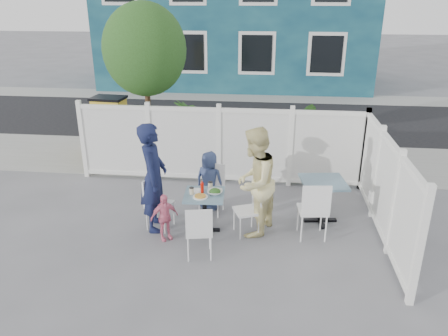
# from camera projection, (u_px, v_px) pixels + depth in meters

# --- Properties ---
(ground) EXTENTS (80.00, 80.00, 0.00)m
(ground) POSITION_uv_depth(u_px,v_px,m) (195.00, 241.00, 7.03)
(ground) COLOR slate
(near_sidewalk) EXTENTS (24.00, 2.60, 0.01)m
(near_sidewalk) POSITION_uv_depth(u_px,v_px,m) (222.00, 158.00, 10.54)
(near_sidewalk) COLOR gray
(near_sidewalk) RESTS_ON ground
(street) EXTENTS (24.00, 5.00, 0.01)m
(street) POSITION_uv_depth(u_px,v_px,m) (235.00, 118.00, 13.95)
(street) COLOR black
(street) RESTS_ON ground
(far_sidewalk) EXTENTS (24.00, 1.60, 0.01)m
(far_sidewalk) POSITION_uv_depth(u_px,v_px,m) (242.00, 97.00, 16.81)
(far_sidewalk) COLOR gray
(far_sidewalk) RESTS_ON ground
(building) EXTENTS (11.00, 6.00, 6.00)m
(building) POSITION_uv_depth(u_px,v_px,m) (237.00, 11.00, 18.88)
(building) COLOR #10384D
(building) RESTS_ON ground
(fence_back) EXTENTS (5.86, 0.08, 1.60)m
(fence_back) POSITION_uv_depth(u_px,v_px,m) (219.00, 147.00, 8.94)
(fence_back) COLOR white
(fence_back) RESTS_ON ground
(fence_right) EXTENTS (0.08, 3.66, 1.60)m
(fence_right) POSITION_uv_depth(u_px,v_px,m) (385.00, 190.00, 6.99)
(fence_right) COLOR white
(fence_right) RESTS_ON ground
(tree) EXTENTS (1.80, 1.62, 3.59)m
(tree) POSITION_uv_depth(u_px,v_px,m) (144.00, 50.00, 9.28)
(tree) COLOR #382316
(tree) RESTS_ON ground
(utility_cabinet) EXTENTS (0.77, 0.58, 1.34)m
(utility_cabinet) POSITION_uv_depth(u_px,v_px,m) (111.00, 126.00, 10.76)
(utility_cabinet) COLOR gold
(utility_cabinet) RESTS_ON ground
(potted_shrub_a) EXTENTS (1.02, 1.02, 1.55)m
(potted_shrub_a) POSITION_uv_depth(u_px,v_px,m) (191.00, 136.00, 9.67)
(potted_shrub_a) COLOR #204115
(potted_shrub_a) RESTS_ON ground
(potted_shrub_b) EXTENTS (1.47, 1.58, 1.45)m
(potted_shrub_b) POSITION_uv_depth(u_px,v_px,m) (297.00, 143.00, 9.35)
(potted_shrub_b) COLOR #204115
(potted_shrub_b) RESTS_ON ground
(main_table) EXTENTS (0.68, 0.68, 0.68)m
(main_table) POSITION_uv_depth(u_px,v_px,m) (204.00, 202.00, 7.14)
(main_table) COLOR #3C6D7E
(main_table) RESTS_ON ground
(spare_table) EXTENTS (0.82, 0.82, 0.77)m
(spare_table) POSITION_uv_depth(u_px,v_px,m) (323.00, 190.00, 7.42)
(spare_table) COLOR #3C6D7E
(spare_table) RESTS_ON ground
(chair_left) EXTENTS (0.48, 0.49, 0.89)m
(chair_left) POSITION_uv_depth(u_px,v_px,m) (156.00, 199.00, 7.28)
(chair_left) COLOR white
(chair_left) RESTS_ON ground
(chair_right) EXTENTS (0.49, 0.50, 0.85)m
(chair_right) POSITION_uv_depth(u_px,v_px,m) (251.00, 206.00, 7.10)
(chair_right) COLOR white
(chair_right) RESTS_ON ground
(chair_back) EXTENTS (0.47, 0.46, 0.89)m
(chair_back) POSITION_uv_depth(u_px,v_px,m) (212.00, 185.00, 7.82)
(chair_back) COLOR white
(chair_back) RESTS_ON ground
(chair_near) EXTENTS (0.45, 0.44, 0.86)m
(chair_near) POSITION_uv_depth(u_px,v_px,m) (199.00, 229.00, 6.40)
(chair_near) COLOR white
(chair_near) RESTS_ON ground
(chair_spare) EXTENTS (0.50, 0.48, 0.99)m
(chair_spare) POSITION_uv_depth(u_px,v_px,m) (314.00, 207.00, 6.88)
(chair_spare) COLOR white
(chair_spare) RESTS_ON ground
(man) EXTENTS (0.52, 0.72, 1.84)m
(man) POSITION_uv_depth(u_px,v_px,m) (153.00, 177.00, 7.12)
(man) COLOR #141A3C
(man) RESTS_ON ground
(woman) EXTENTS (0.94, 1.06, 1.81)m
(woman) POSITION_uv_depth(u_px,v_px,m) (254.00, 182.00, 6.97)
(woman) COLOR gold
(woman) RESTS_ON ground
(boy) EXTENTS (0.61, 0.49, 1.10)m
(boy) POSITION_uv_depth(u_px,v_px,m) (209.00, 181.00, 7.93)
(boy) COLOR navy
(boy) RESTS_ON ground
(toddler) EXTENTS (0.49, 0.43, 0.79)m
(toddler) POSITION_uv_depth(u_px,v_px,m) (164.00, 217.00, 6.95)
(toddler) COLOR pink
(toddler) RESTS_ON ground
(plate_main) EXTENTS (0.24, 0.24, 0.02)m
(plate_main) POSITION_uv_depth(u_px,v_px,m) (200.00, 197.00, 6.97)
(plate_main) COLOR white
(plate_main) RESTS_ON main_table
(plate_side) EXTENTS (0.22, 0.22, 0.02)m
(plate_side) POSITION_uv_depth(u_px,v_px,m) (196.00, 191.00, 7.18)
(plate_side) COLOR white
(plate_side) RESTS_ON main_table
(salad_bowl) EXTENTS (0.24, 0.24, 0.06)m
(salad_bowl) POSITION_uv_depth(u_px,v_px,m) (215.00, 192.00, 7.08)
(salad_bowl) COLOR white
(salad_bowl) RESTS_ON main_table
(coffee_cup_a) EXTENTS (0.07, 0.07, 0.11)m
(coffee_cup_a) POSITION_uv_depth(u_px,v_px,m) (192.00, 191.00, 7.06)
(coffee_cup_a) COLOR beige
(coffee_cup_a) RESTS_ON main_table
(coffee_cup_b) EXTENTS (0.08, 0.08, 0.11)m
(coffee_cup_b) POSITION_uv_depth(u_px,v_px,m) (210.00, 186.00, 7.26)
(coffee_cup_b) COLOR beige
(coffee_cup_b) RESTS_ON main_table
(ketchup_bottle) EXTENTS (0.05, 0.05, 0.17)m
(ketchup_bottle) POSITION_uv_depth(u_px,v_px,m) (202.00, 188.00, 7.10)
(ketchup_bottle) COLOR red
(ketchup_bottle) RESTS_ON main_table
(salt_shaker) EXTENTS (0.03, 0.03, 0.07)m
(salt_shaker) POSITION_uv_depth(u_px,v_px,m) (202.00, 185.00, 7.33)
(salt_shaker) COLOR white
(salt_shaker) RESTS_ON main_table
(pepper_shaker) EXTENTS (0.03, 0.03, 0.07)m
(pepper_shaker) POSITION_uv_depth(u_px,v_px,m) (202.00, 185.00, 7.33)
(pepper_shaker) COLOR black
(pepper_shaker) RESTS_ON main_table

